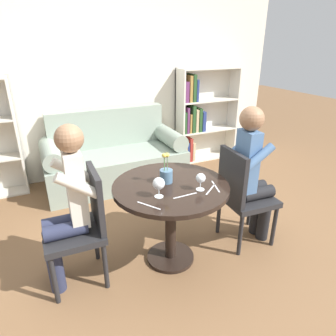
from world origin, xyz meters
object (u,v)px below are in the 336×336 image
person_right (253,174)px  flower_vase (166,174)px  person_left (67,207)px  wine_glass_right (201,179)px  wine_glass_left (159,184)px  bookshelf_right (199,116)px  couch (115,159)px  chair_left (82,223)px  chair_right (242,193)px

person_right → flower_vase: (-0.78, 0.10, 0.12)m
person_left → wine_glass_right: (0.93, -0.26, 0.15)m
person_right → wine_glass_left: size_ratio=8.50×
bookshelf_right → wine_glass_left: bearing=-126.7°
couch → wine_glass_right: (0.16, -1.86, 0.49)m
chair_left → person_left: bearing=-90.9°
bookshelf_right → chair_left: size_ratio=1.53×
chair_left → wine_glass_left: chair_left is taller
bookshelf_right → chair_right: 2.13m
couch → person_right: (0.77, -1.73, 0.35)m
couch → wine_glass_left: couch is taller
chair_right → person_left: bearing=88.2°
person_left → flower_vase: size_ratio=4.96×
chair_left → flower_vase: bearing=88.4°
person_left → wine_glass_left: person_left is taller
couch → wine_glass_left: size_ratio=11.68×
wine_glass_right → flower_vase: (-0.18, 0.22, -0.02)m
chair_right → bookshelf_right: bearing=-16.8°
wine_glass_left → chair_right: bearing=7.1°
person_right → couch: bearing=27.1°
couch → chair_right: bearing=-68.5°
couch → person_right: person_right is taller
person_left → flower_vase: (0.75, -0.04, 0.13)m
chair_left → wine_glass_right: size_ratio=6.81×
chair_left → flower_vase: size_ratio=3.59×
chair_left → person_right: bearing=86.2°
wine_glass_left → couch: bearing=85.0°
chair_left → person_right: (1.44, -0.13, 0.17)m
bookshelf_right → wine_glass_right: size_ratio=10.40×
wine_glass_right → person_left: bearing=164.3°
couch → person_left: 1.80m
wine_glass_left → flower_vase: flower_vase is taller
couch → flower_vase: 1.70m
person_right → wine_glass_right: bearing=105.1°
couch → person_left: (-0.77, -1.60, 0.34)m
chair_left → flower_vase: (0.66, -0.03, 0.29)m
couch → person_right: size_ratio=1.37×
couch → bookshelf_right: bookshelf_right is taller
bookshelf_right → wine_glass_left: bookshelf_right is taller
person_right → flower_vase: bearing=86.1°
person_right → wine_glass_left: 0.94m
chair_left → wine_glass_left: 0.65m
chair_right → person_left: (-1.45, 0.13, 0.16)m
chair_right → person_right: 0.19m
flower_vase → chair_left: bearing=177.1°
wine_glass_left → flower_vase: 0.24m
wine_glass_left → wine_glass_right: size_ratio=1.12×
couch → flower_vase: size_ratio=6.91×
couch → chair_right: 1.86m
couch → chair_left: size_ratio=1.92×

